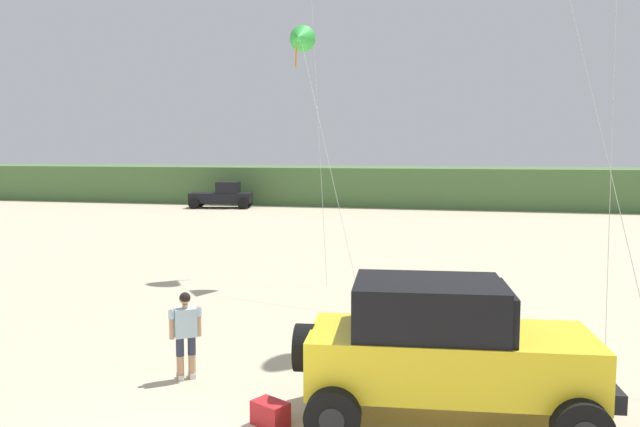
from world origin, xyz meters
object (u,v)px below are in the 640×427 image
object	(u,v)px
person_watching	(185,330)
cooler_box	(270,413)
kite_red_delta	(300,38)
distant_pickup	(223,195)
jeep	(445,348)

from	to	relation	value
person_watching	cooler_box	world-z (taller)	person_watching
person_watching	kite_red_delta	size ratio (longest dim) A/B	0.20
cooler_box	kite_red_delta	xyz separation A→B (m)	(-2.47, 10.75, 7.69)
distant_pickup	jeep	bearing A→B (deg)	-62.41
person_watching	kite_red_delta	distance (m)	11.53
person_watching	distant_pickup	size ratio (longest dim) A/B	0.34
distant_pickup	kite_red_delta	distance (m)	28.71
cooler_box	distant_pickup	xyz separation A→B (m)	(-15.44, 35.41, 0.75)
jeep	person_watching	bearing A→B (deg)	171.29
person_watching	kite_red_delta	world-z (taller)	kite_red_delta
distant_pickup	kite_red_delta	xyz separation A→B (m)	(12.97, -24.66, 6.94)
jeep	kite_red_delta	size ratio (longest dim) A/B	0.59
person_watching	cooler_box	size ratio (longest dim) A/B	2.98
kite_red_delta	jeep	bearing A→B (deg)	-62.77
person_watching	distant_pickup	bearing A→B (deg)	111.39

